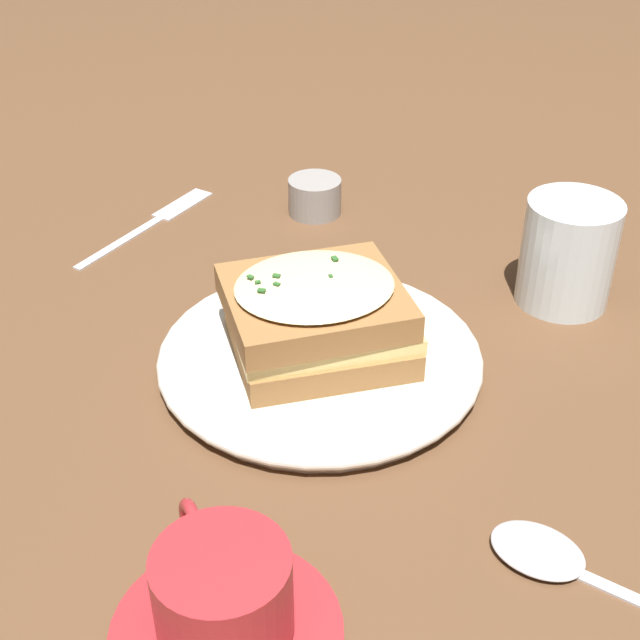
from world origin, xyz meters
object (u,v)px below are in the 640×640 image
(water_glass, at_px, (568,253))
(condiment_pot, at_px, (315,196))
(dinner_plate, at_px, (320,358))
(fork, at_px, (160,217))
(teacup_with_saucer, at_px, (223,601))
(spoon, at_px, (553,558))
(sandwich, at_px, (318,317))

(water_glass, relative_size, condiment_pot, 1.74)
(dinner_plate, bearing_deg, fork, 82.46)
(teacup_with_saucer, height_order, spoon, teacup_with_saucer)
(water_glass, bearing_deg, sandwich, 164.92)
(dinner_plate, xyz_separation_m, condiment_pot, (0.16, 0.20, 0.01))
(dinner_plate, xyz_separation_m, spoon, (-0.02, -0.23, -0.01))
(dinner_plate, bearing_deg, spoon, -94.68)
(teacup_with_saucer, bearing_deg, sandwich, -36.94)
(spoon, bearing_deg, fork, 67.29)
(fork, bearing_deg, dinner_plate, -25.50)
(dinner_plate, xyz_separation_m, fork, (0.04, 0.29, -0.01))
(teacup_with_saucer, height_order, condiment_pot, teacup_with_saucer)
(dinner_plate, height_order, fork, dinner_plate)
(teacup_with_saucer, height_order, fork, teacup_with_saucer)
(sandwich, xyz_separation_m, fork, (0.04, 0.29, -0.05))
(fork, bearing_deg, condiment_pot, 36.64)
(fork, relative_size, condiment_pot, 3.47)
(sandwich, bearing_deg, condiment_pot, 50.35)
(water_glass, xyz_separation_m, spoon, (-0.24, -0.17, -0.04))
(condiment_pot, bearing_deg, water_glass, -77.87)
(water_glass, distance_m, condiment_pot, 0.26)
(teacup_with_saucer, bearing_deg, water_glass, -62.60)
(water_glass, xyz_separation_m, fork, (-0.18, 0.35, -0.04))
(fork, relative_size, spoon, 1.11)
(sandwich, distance_m, spoon, 0.24)
(teacup_with_saucer, xyz_separation_m, condiment_pot, (0.35, 0.35, -0.01))
(water_glass, distance_m, fork, 0.39)
(teacup_with_saucer, distance_m, spoon, 0.19)
(water_glass, height_order, fork, water_glass)
(dinner_plate, xyz_separation_m, sandwich, (-0.00, 0.00, 0.04))
(sandwich, distance_m, water_glass, 0.23)
(water_glass, xyz_separation_m, condiment_pot, (-0.06, 0.26, -0.03))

